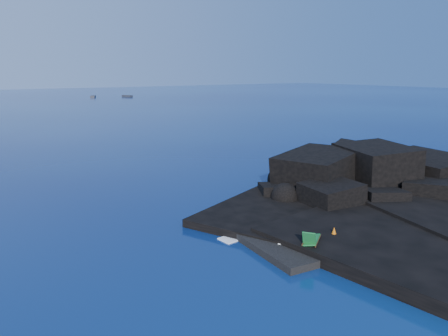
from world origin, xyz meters
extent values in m
plane|color=#030839|center=(0.00, 0.00, 0.00)|extent=(400.00, 400.00, 0.00)
cube|color=black|center=(4.50, 0.50, 0.00)|extent=(9.08, 6.86, 0.70)
cube|color=white|center=(2.33, 0.29, 0.38)|extent=(2.16, 1.76, 0.05)
cone|color=#CE610A|center=(3.95, -0.83, 0.66)|extent=(0.54, 0.54, 0.62)
cube|color=#2B2B30|center=(33.17, 123.82, 0.00)|extent=(2.93, 4.40, 0.56)
cube|color=#26272B|center=(43.18, 120.37, 0.00)|extent=(2.41, 4.13, 0.53)
camera|label=1|loc=(-11.92, -14.33, 8.47)|focal=35.00mm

